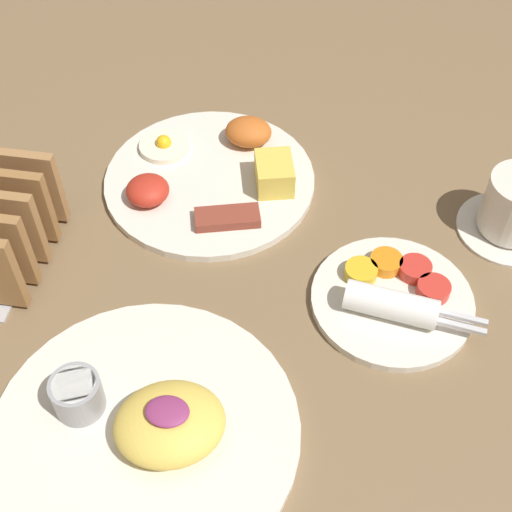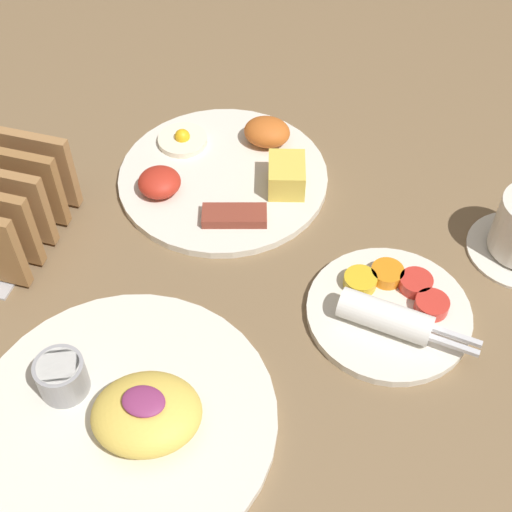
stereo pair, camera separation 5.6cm
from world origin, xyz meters
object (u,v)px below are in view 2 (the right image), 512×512
Objects in this scene: plate_breakfast at (227,172)px; plate_foreground at (125,414)px; toast_rack at (9,207)px; plate_condiments at (390,309)px.

plate_breakfast is 0.35m from plate_foreground.
toast_rack is (-0.21, 0.19, 0.03)m from plate_foreground.
plate_condiments is 0.62× the size of plate_foreground.
plate_condiments is 1.02× the size of toast_rack.
plate_foreground is at bearing -139.03° from plate_condiments.
plate_condiments is at bearing -34.23° from plate_breakfast.
toast_rack is at bearing -142.02° from plate_breakfast.
plate_breakfast is at bearing 37.98° from toast_rack.
plate_foreground is at bearing -88.59° from plate_breakfast.
plate_condiments is 0.44m from toast_rack.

